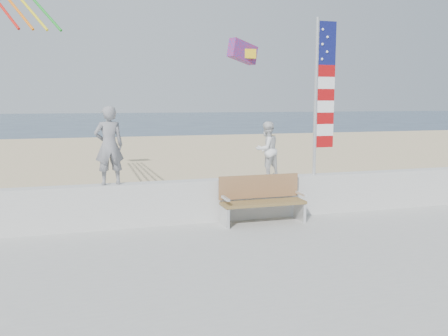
{
  "coord_description": "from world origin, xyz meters",
  "views": [
    {
      "loc": [
        -2.64,
        -7.7,
        2.74
      ],
      "look_at": [
        0.2,
        1.8,
        1.35
      ],
      "focal_mm": 38.0,
      "sensor_mm": 36.0,
      "label": 1
    }
  ],
  "objects": [
    {
      "name": "bench",
      "position": [
        0.96,
        1.55,
        0.69
      ],
      "size": [
        1.8,
        0.57,
        1.0
      ],
      "color": "olive",
      "rests_on": "boardwalk"
    },
    {
      "name": "flag",
      "position": [
        2.54,
        2.0,
        2.99
      ],
      "size": [
        0.5,
        0.08,
        3.5
      ],
      "color": "white",
      "rests_on": "seawall"
    },
    {
      "name": "child",
      "position": [
        1.25,
        2.0,
        1.69
      ],
      "size": [
        0.72,
        0.65,
        1.23
      ],
      "primitive_type": "imported",
      "rotation": [
        0.0,
        0.0,
        3.5
      ],
      "color": "white",
      "rests_on": "seawall"
    },
    {
      "name": "adult",
      "position": [
        -2.14,
        2.0,
        1.87
      ],
      "size": [
        0.62,
        0.45,
        1.58
      ],
      "primitive_type": "imported",
      "rotation": [
        0.0,
        0.0,
        3.27
      ],
      "color": "gray",
      "rests_on": "seawall"
    },
    {
      "name": "parafoil_kite",
      "position": [
        1.11,
        3.22,
        3.91
      ],
      "size": [
        0.87,
        0.59,
        0.59
      ],
      "color": "red",
      "rests_on": "ground"
    },
    {
      "name": "ground",
      "position": [
        0.0,
        0.0,
        0.0
      ],
      "size": [
        220.0,
        220.0,
        0.0
      ],
      "primitive_type": "plane",
      "color": "#283B51",
      "rests_on": "ground"
    },
    {
      "name": "seawall",
      "position": [
        0.0,
        2.0,
        0.63
      ],
      "size": [
        30.0,
        0.35,
        0.9
      ],
      "primitive_type": "cube",
      "color": "silver",
      "rests_on": "boardwalk"
    },
    {
      "name": "sand",
      "position": [
        0.0,
        9.0,
        0.04
      ],
      "size": [
        90.0,
        40.0,
        0.08
      ],
      "primitive_type": "cube",
      "color": "beige",
      "rests_on": "ground"
    }
  ]
}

